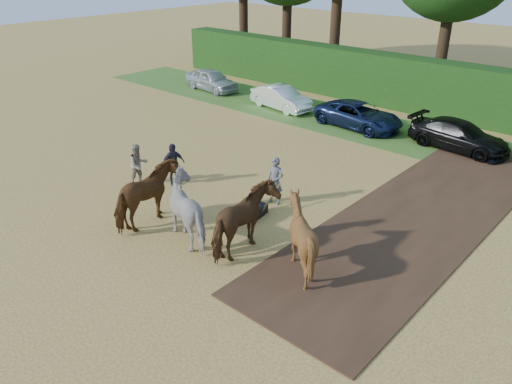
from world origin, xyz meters
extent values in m
plane|color=gold|center=(0.00, 0.00, 0.00)|extent=(120.00, 120.00, 0.00)
cube|color=#472D1C|center=(1.50, 7.00, 0.03)|extent=(4.50, 17.00, 0.05)
cube|color=#38601E|center=(0.00, 14.00, 0.01)|extent=(50.00, 5.00, 0.03)
cube|color=#14380F|center=(0.00, 18.50, 1.50)|extent=(46.00, 1.60, 3.00)
imported|color=#BBAE93|center=(-8.11, 1.59, 0.85)|extent=(0.74, 0.90, 1.69)
imported|color=#242430|center=(-7.09, 2.50, 0.86)|extent=(0.62, 1.08, 1.73)
imported|color=brown|center=(-5.16, -0.16, 1.08)|extent=(1.55, 2.70, 2.15)
imported|color=beige|center=(-3.36, 0.29, 1.08)|extent=(2.40, 2.14, 2.15)
imported|color=brown|center=(-1.56, 0.73, 1.08)|extent=(1.55, 2.70, 2.15)
imported|color=brown|center=(0.24, 1.17, 1.08)|extent=(2.03, 2.21, 2.16)
cube|color=black|center=(-2.81, 2.71, 0.18)|extent=(0.50, 0.97, 0.36)
cube|color=brown|center=(-2.72, 2.10, 0.36)|extent=(0.33, 1.43, 0.10)
cylinder|color=brown|center=(-3.13, 3.23, 0.56)|extent=(0.37, 1.02, 0.76)
cylinder|color=brown|center=(-2.68, 3.30, 0.56)|extent=(0.08, 1.04, 0.76)
imported|color=gray|center=(-3.01, 3.92, 0.90)|extent=(0.72, 0.53, 1.80)
imported|color=silver|center=(-16.77, 13.81, 0.70)|extent=(4.24, 1.95, 1.41)
imported|color=white|center=(-10.56, 13.55, 0.67)|extent=(4.23, 1.96, 1.34)
imported|color=#162245|center=(-5.36, 13.62, 0.66)|extent=(4.93, 2.60, 1.32)
imported|color=black|center=(-0.16, 13.94, 0.68)|extent=(4.83, 2.28, 1.36)
cylinder|color=#382616|center=(-21.00, 21.50, 2.93)|extent=(0.70, 0.70, 5.85)
cylinder|color=#382616|center=(-17.00, 22.00, 2.70)|extent=(0.70, 0.70, 5.40)
cylinder|color=#382616|center=(-12.00, 21.00, 3.26)|extent=(0.70, 0.70, 6.53)
cylinder|color=#382616|center=(-5.00, 22.50, 2.59)|extent=(0.70, 0.70, 5.17)
camera|label=1|loc=(7.50, -8.89, 8.52)|focal=35.00mm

